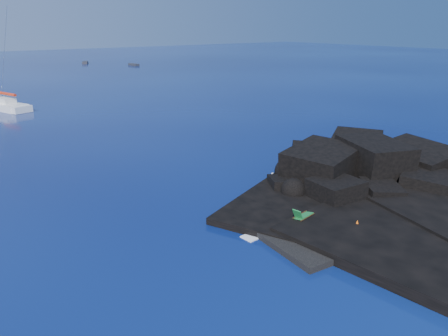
# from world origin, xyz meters

# --- Properties ---
(ground) EXTENTS (400.00, 400.00, 0.00)m
(ground) POSITION_xyz_m (0.00, 0.00, 0.00)
(ground) COLOR #030738
(ground) RESTS_ON ground
(headland) EXTENTS (24.00, 24.00, 3.60)m
(headland) POSITION_xyz_m (13.00, 3.00, 0.00)
(headland) COLOR black
(headland) RESTS_ON ground
(beach) EXTENTS (9.08, 6.86, 0.70)m
(beach) POSITION_xyz_m (4.50, 0.50, 0.00)
(beach) COLOR black
(beach) RESTS_ON ground
(surf_foam) EXTENTS (10.00, 8.00, 0.06)m
(surf_foam) POSITION_xyz_m (5.00, 5.00, 0.00)
(surf_foam) COLOR white
(surf_foam) RESTS_ON ground
(sailboat) EXTENTS (6.59, 13.64, 14.05)m
(sailboat) POSITION_xyz_m (-2.43, 54.41, 0.00)
(sailboat) COLOR white
(sailboat) RESTS_ON ground
(deck_chair) EXTENTS (1.64, 0.94, 1.06)m
(deck_chair) POSITION_xyz_m (3.76, 1.96, 0.88)
(deck_chair) COLOR #197232
(deck_chair) RESTS_ON beach
(towel) EXTENTS (2.25, 1.40, 0.06)m
(towel) POSITION_xyz_m (3.05, 1.90, 0.38)
(towel) COLOR white
(towel) RESTS_ON beach
(sunbather) EXTENTS (1.64, 0.70, 0.21)m
(sunbather) POSITION_xyz_m (3.05, 1.90, 0.51)
(sunbather) COLOR tan
(sunbather) RESTS_ON towel
(marker_cone) EXTENTS (0.37, 0.37, 0.51)m
(marker_cone) POSITION_xyz_m (5.54, -0.61, 0.60)
(marker_cone) COLOR #FF620D
(marker_cone) RESTS_ON beach
(distant_boat_a) EXTENTS (3.37, 5.08, 0.65)m
(distant_boat_a) POSITION_xyz_m (33.65, 119.82, 0.00)
(distant_boat_a) COLOR #27272D
(distant_boat_a) RESTS_ON ground
(distant_boat_b) EXTENTS (1.61, 4.35, 0.57)m
(distant_boat_b) POSITION_xyz_m (42.61, 105.00, 0.00)
(distant_boat_b) COLOR #27282C
(distant_boat_b) RESTS_ON ground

